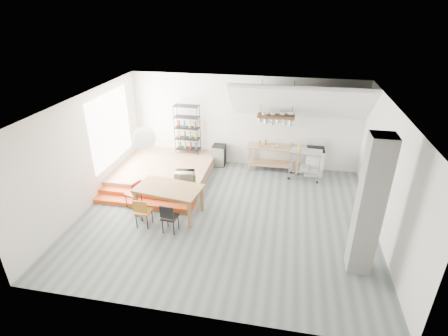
% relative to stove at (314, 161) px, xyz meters
% --- Properties ---
extents(floor, '(8.00, 8.00, 0.00)m').
position_rel_stove_xyz_m(floor, '(-2.50, -3.16, -0.48)').
color(floor, '#576165').
rests_on(floor, ground).
extents(wall_back, '(8.00, 0.04, 3.20)m').
position_rel_stove_xyz_m(wall_back, '(-2.50, 0.34, 1.12)').
color(wall_back, silver).
rests_on(wall_back, ground).
extents(wall_left, '(0.04, 7.00, 3.20)m').
position_rel_stove_xyz_m(wall_left, '(-6.50, -3.16, 1.12)').
color(wall_left, silver).
rests_on(wall_left, ground).
extents(wall_right, '(0.04, 7.00, 3.20)m').
position_rel_stove_xyz_m(wall_right, '(1.50, -3.16, 1.12)').
color(wall_right, silver).
rests_on(wall_right, ground).
extents(ceiling, '(8.00, 7.00, 0.02)m').
position_rel_stove_xyz_m(ceiling, '(-2.50, -3.16, 2.72)').
color(ceiling, white).
rests_on(ceiling, wall_back).
extents(slope_ceiling, '(4.40, 1.44, 1.32)m').
position_rel_stove_xyz_m(slope_ceiling, '(-0.70, -0.26, 2.07)').
color(slope_ceiling, white).
rests_on(slope_ceiling, wall_back).
extents(window_pane, '(0.02, 2.50, 2.20)m').
position_rel_stove_xyz_m(window_pane, '(-6.48, -1.66, 1.32)').
color(window_pane, white).
rests_on(window_pane, wall_left).
extents(platform, '(3.00, 3.00, 0.40)m').
position_rel_stove_xyz_m(platform, '(-5.00, -1.16, -0.28)').
color(platform, '#9B714D').
rests_on(platform, ground).
extents(step_lower, '(3.00, 0.35, 0.13)m').
position_rel_stove_xyz_m(step_lower, '(-5.00, -3.11, -0.41)').
color(step_lower, '#D04B18').
rests_on(step_lower, ground).
extents(step_upper, '(3.00, 0.35, 0.27)m').
position_rel_stove_xyz_m(step_upper, '(-5.00, -2.76, -0.35)').
color(step_upper, '#D04B18').
rests_on(step_upper, ground).
extents(concrete_column, '(0.50, 0.50, 3.20)m').
position_rel_stove_xyz_m(concrete_column, '(0.80, -4.66, 1.12)').
color(concrete_column, slate).
rests_on(concrete_column, ground).
extents(kitchen_counter, '(1.80, 0.60, 0.91)m').
position_rel_stove_xyz_m(kitchen_counter, '(-1.40, -0.01, 0.15)').
color(kitchen_counter, '#9B714D').
rests_on(kitchen_counter, ground).
extents(stove, '(0.60, 0.60, 1.18)m').
position_rel_stove_xyz_m(stove, '(0.00, 0.00, 0.00)').
color(stove, white).
rests_on(stove, ground).
extents(pot_rack, '(1.20, 0.50, 1.43)m').
position_rel_stove_xyz_m(pot_rack, '(-1.37, -0.23, 1.50)').
color(pot_rack, '#392417').
rests_on(pot_rack, ceiling).
extents(wire_shelving, '(0.88, 0.38, 1.80)m').
position_rel_stove_xyz_m(wire_shelving, '(-4.50, 0.04, 0.85)').
color(wire_shelving, black).
rests_on(wire_shelving, platform).
extents(microwave_shelf, '(0.60, 0.40, 0.16)m').
position_rel_stove_xyz_m(microwave_shelf, '(-3.90, -2.41, 0.07)').
color(microwave_shelf, '#9B714D').
rests_on(microwave_shelf, platform).
extents(paper_lantern, '(0.60, 0.60, 0.60)m').
position_rel_stove_xyz_m(paper_lantern, '(-4.65, -3.28, 1.72)').
color(paper_lantern, white).
rests_on(paper_lantern, ceiling).
extents(dining_table, '(1.91, 1.25, 0.85)m').
position_rel_stove_xyz_m(dining_table, '(-4.06, -3.36, 0.27)').
color(dining_table, brown).
rests_on(dining_table, ground).
extents(chair_mustard, '(0.40, 0.40, 0.85)m').
position_rel_stove_xyz_m(chair_mustard, '(-4.56, -4.09, 0.03)').
color(chair_mustard, '#B16E1E').
rests_on(chair_mustard, ground).
extents(chair_black, '(0.42, 0.42, 0.84)m').
position_rel_stove_xyz_m(chair_black, '(-3.79, -4.21, 0.02)').
color(chair_black, black).
rests_on(chair_black, ground).
extents(chair_olive, '(0.44, 0.44, 0.86)m').
position_rel_stove_xyz_m(chair_olive, '(-3.72, -2.61, 0.03)').
color(chair_olive, brown).
rests_on(chair_olive, ground).
extents(chair_red, '(0.50, 0.50, 0.86)m').
position_rel_stove_xyz_m(chair_red, '(-5.15, -3.22, 0.03)').
color(chair_red, '#BA311A').
rests_on(chair_red, ground).
extents(rolling_cart, '(1.08, 0.69, 1.00)m').
position_rel_stove_xyz_m(rolling_cart, '(-0.33, -0.46, 0.17)').
color(rolling_cart, silver).
rests_on(rolling_cart, ground).
extents(mini_fridge, '(0.45, 0.45, 0.77)m').
position_rel_stove_xyz_m(mini_fridge, '(-3.35, 0.04, -0.10)').
color(mini_fridge, black).
rests_on(mini_fridge, ground).
extents(microwave, '(0.62, 0.46, 0.32)m').
position_rel_stove_xyz_m(microwave, '(-3.90, -2.41, 0.24)').
color(microwave, beige).
rests_on(microwave, microwave_shelf).
extents(bowl, '(0.26, 0.26, 0.05)m').
position_rel_stove_xyz_m(bowl, '(-1.38, -0.06, 0.45)').
color(bowl, silver).
rests_on(bowl, kitchen_counter).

